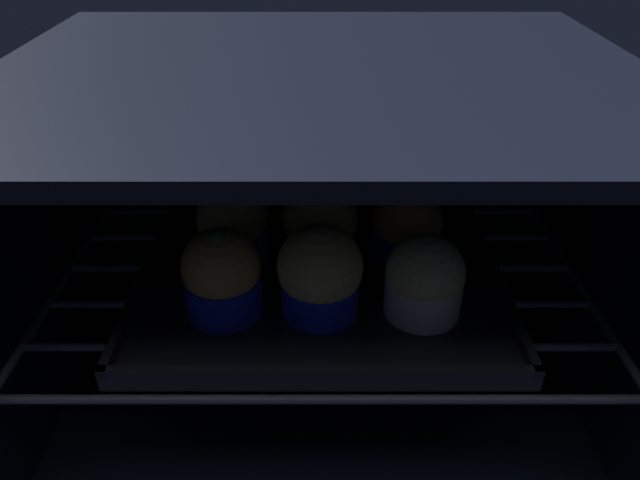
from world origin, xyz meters
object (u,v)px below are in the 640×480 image
muffin_row2_col2 (397,189)px  muffin_row2_col0 (241,188)px  muffin_row0_col0 (222,276)px  muffin_row1_col0 (233,225)px  muffin_row1_col2 (406,229)px  baking_tray (320,262)px  muffin_row0_col2 (424,280)px  muffin_row0_col1 (318,274)px  muffin_row2_col1 (318,188)px  muffin_row1_col1 (322,225)px

muffin_row2_col2 → muffin_row2_col0: bearing=179.0°
muffin_row0_col0 → muffin_row1_col0: (-0.17, 9.23, -0.11)cm
muffin_row0_col0 → muffin_row1_col0: 9.23cm
muffin_row1_col2 → muffin_row1_col0: bearing=178.8°
muffin_row2_col2 → baking_tray: bearing=-135.1°
muffin_row0_col2 → muffin_row1_col2: (-0.52, 9.00, 0.08)cm
muffin_row1_col2 → muffin_row2_col0: size_ratio=0.98×
muffin_row1_col2 → muffin_row0_col2: bearing=-86.7°
muffin_row0_col1 → muffin_row2_col1: 18.43cm
muffin_row0_col0 → muffin_row2_col0: 18.01cm
muffin_row1_col1 → muffin_row2_col0: muffin_row1_col1 is taller
muffin_row1_col0 → muffin_row1_col2: (17.97, -0.37, -0.25)cm
muffin_row1_col0 → muffin_row2_col2: 19.79cm
muffin_row0_col2 → muffin_row1_col1: bearing=136.9°
muffin_row0_col2 → muffin_row1_col0: (-18.49, 9.36, 0.33)cm
muffin_row0_col2 → muffin_row2_col0: (-18.65, 18.14, 0.19)cm
muffin_row0_col1 → muffin_row2_col1: size_ratio=1.13×
muffin_row0_col1 → muffin_row2_col0: size_ratio=1.09×
muffin_row1_col2 → baking_tray: bearing=180.0°
muffin_row0_col2 → muffin_row1_col2: 9.01cm
muffin_row1_col0 → muffin_row0_col0: bearing=-88.9°
muffin_row0_col1 → muffin_row0_col0: bearing=179.6°
muffin_row0_col0 → muffin_row2_col2: muffin_row0_col0 is taller
muffin_row1_col1 → muffin_row2_col1: 9.82cm
baking_tray → muffin_row0_col2: size_ratio=4.58×
baking_tray → muffin_row0_col2: (9.44, -9.00, 3.99)cm
muffin_row1_col0 → muffin_row1_col1: (9.20, -0.67, 0.37)cm
muffin_row0_col0 → muffin_row2_col1: bearing=64.7°
muffin_row0_col0 → baking_tray: bearing=45.0°
muffin_row0_col0 → muffin_row1_col0: muffin_row0_col0 is taller
muffin_row2_col0 → muffin_row2_col2: size_ratio=0.96×
muffin_row1_col0 → muffin_row2_col2: muffin_row2_col2 is taller
muffin_row1_col1 → muffin_row1_col2: 8.79cm
muffin_row1_col2 → muffin_row1_col1: bearing=-178.0°
muffin_row0_col1 → muffin_row2_col0: (-9.01, 18.07, -0.45)cm
muffin_row0_col0 → muffin_row2_col1: 20.30cm
baking_tray → muffin_row2_col1: 10.30cm
muffin_row0_col0 → muffin_row1_col1: (9.03, 8.55, 0.26)cm
muffin_row0_col1 → muffin_row2_col0: 20.20cm
baking_tray → muffin_row0_col0: size_ratio=4.12×
muffin_row1_col1 → muffin_row2_col2: size_ratio=1.09×
muffin_row0_col1 → baking_tray: bearing=88.8°
baking_tray → muffin_row1_col1: muffin_row1_col1 is taller
muffin_row1_col2 → muffin_row2_col2: size_ratio=0.94×
muffin_row0_col0 → muffin_row0_col1: bearing=-0.4°
muffin_row0_col1 → muffin_row1_col1: 8.63cm
muffin_row0_col0 → muffin_row2_col0: size_ratio=1.08×
baking_tray → muffin_row1_col0: (-9.04, 0.36, 4.32)cm
muffin_row0_col2 → muffin_row1_col0: bearing=153.1°
muffin_row2_col0 → muffin_row1_col1: bearing=-45.3°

